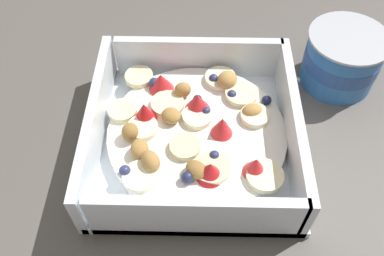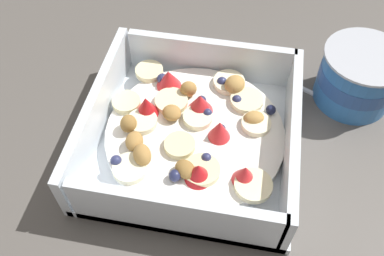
% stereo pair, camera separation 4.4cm
% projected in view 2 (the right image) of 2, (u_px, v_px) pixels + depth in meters
% --- Properties ---
extents(ground_plane, '(2.40, 2.40, 0.00)m').
position_uv_depth(ground_plane, '(193.00, 152.00, 0.46)').
color(ground_plane, '#56514C').
extents(fruit_bowl, '(0.22, 0.22, 0.06)m').
position_uv_depth(fruit_bowl, '(192.00, 133.00, 0.45)').
color(fruit_bowl, white).
rests_on(fruit_bowl, ground).
extents(spoon, '(0.09, 0.16, 0.01)m').
position_uv_depth(spoon, '(265.00, 69.00, 0.53)').
color(spoon, silver).
rests_on(spoon, ground).
extents(yogurt_cup, '(0.10, 0.10, 0.07)m').
position_uv_depth(yogurt_cup, '(358.00, 77.00, 0.48)').
color(yogurt_cup, '#3370B7').
rests_on(yogurt_cup, ground).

